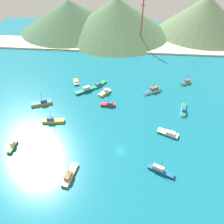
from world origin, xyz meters
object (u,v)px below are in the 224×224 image
at_px(fishing_boat_0, 153,90).
at_px(fishing_boat_4, 85,90).
at_px(radio_tower, 142,22).
at_px(fishing_boat_5, 184,110).
at_px(fishing_boat_14, 105,92).
at_px(fishing_boat_6, 76,82).
at_px(fishing_boat_8, 99,84).
at_px(fishing_boat_2, 42,103).
at_px(fishing_boat_7, 160,170).
at_px(fishing_boat_10, 186,82).
at_px(fishing_boat_11, 12,146).
at_px(fishing_boat_13, 70,175).
at_px(fishing_boat_3, 168,133).
at_px(fishing_boat_9, 108,104).
at_px(buoy_0, 75,76).
at_px(fishing_boat_1, 53,120).

xyz_separation_m(fishing_boat_0, fishing_boat_4, (-37.76, -3.08, -0.09)).
height_order(fishing_boat_4, radio_tower, radio_tower).
bearing_deg(fishing_boat_5, fishing_boat_14, 164.53).
xyz_separation_m(fishing_boat_6, fishing_boat_8, (14.14, -1.45, 0.10)).
xyz_separation_m(fishing_boat_2, fishing_boat_7, (57.59, -35.85, -0.07)).
height_order(fishing_boat_7, radio_tower, radio_tower).
relative_size(fishing_boat_10, fishing_boat_11, 1.08).
height_order(fishing_boat_0, fishing_boat_2, fishing_boat_2).
bearing_deg(fishing_boat_13, fishing_boat_3, 32.98).
xyz_separation_m(fishing_boat_5, fishing_boat_9, (-37.95, 0.78, 0.00)).
distance_m(fishing_boat_5, fishing_boat_13, 63.39).
height_order(fishing_boat_9, buoy_0, fishing_boat_9).
relative_size(fishing_boat_5, fishing_boat_10, 1.48).
xyz_separation_m(fishing_boat_9, fishing_boat_14, (-2.82, 10.50, 0.10)).
height_order(fishing_boat_6, fishing_boat_14, fishing_boat_14).
bearing_deg(fishing_boat_10, radio_tower, 117.52).
bearing_deg(fishing_boat_7, fishing_boat_3, 75.06).
distance_m(fishing_boat_13, radio_tower, 123.37).
bearing_deg(fishing_boat_3, fishing_boat_4, 145.15).
relative_size(fishing_boat_0, fishing_boat_13, 1.02).
bearing_deg(fishing_boat_14, fishing_boat_6, 152.43).
relative_size(fishing_boat_7, fishing_boat_9, 1.34).
height_order(fishing_boat_10, buoy_0, fishing_boat_10).
distance_m(fishing_boat_2, fishing_boat_5, 72.24).
bearing_deg(fishing_boat_1, fishing_boat_6, 84.60).
height_order(fishing_boat_3, fishing_boat_7, fishing_boat_7).
bearing_deg(fishing_boat_1, fishing_boat_13, -61.88).
relative_size(fishing_boat_1, fishing_boat_3, 1.09).
bearing_deg(fishing_boat_1, fishing_boat_11, -125.14).
relative_size(fishing_boat_0, radio_tower, 0.29).
relative_size(fishing_boat_3, fishing_boat_14, 1.25).
relative_size(fishing_boat_8, buoy_0, 11.09).
bearing_deg(fishing_boat_3, fishing_boat_8, 134.14).
height_order(fishing_boat_0, fishing_boat_7, fishing_boat_7).
bearing_deg(fishing_boat_6, fishing_boat_14, -27.57).
bearing_deg(fishing_boat_9, fishing_boat_6, 136.53).
bearing_deg(buoy_0, fishing_boat_6, -73.54).
distance_m(fishing_boat_1, fishing_boat_13, 31.80).
bearing_deg(fishing_boat_8, fishing_boat_2, -142.92).
bearing_deg(fishing_boat_5, fishing_boat_8, 156.65).
relative_size(fishing_boat_1, fishing_boat_6, 1.45).
distance_m(fishing_boat_10, fishing_boat_13, 86.43).
relative_size(fishing_boat_10, fishing_boat_14, 0.94).
xyz_separation_m(fishing_boat_10, fishing_boat_13, (-53.06, -68.22, 0.02)).
relative_size(fishing_boat_6, fishing_boat_7, 0.73).
relative_size(fishing_boat_6, fishing_boat_10, 1.00).
xyz_separation_m(fishing_boat_3, fishing_boat_10, (14.97, 43.51, 0.09)).
distance_m(fishing_boat_1, radio_tower, 101.68).
bearing_deg(fishing_boat_11, buoy_0, 77.53).
xyz_separation_m(fishing_boat_9, fishing_boat_10, (43.54, 25.44, 0.00)).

